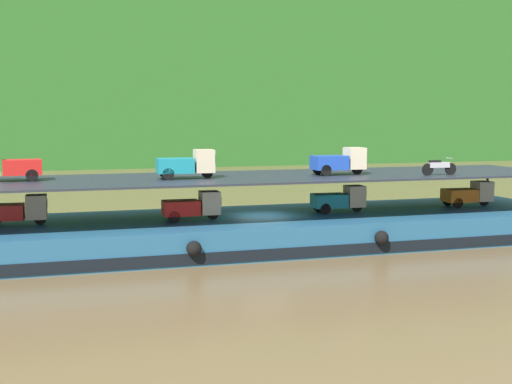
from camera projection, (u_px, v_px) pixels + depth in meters
ground_plane at (263, 245)px, 34.38m from camera, size 400.00×400.00×0.00m
hillside_far_bank at (114, 35)px, 101.32m from camera, size 134.37×39.52×33.06m
cargo_barge at (263, 230)px, 34.28m from camera, size 33.31×8.62×1.50m
cargo_rack at (263, 177)px, 34.01m from camera, size 31.71×7.29×2.00m
mini_truck_lower_stern at (17, 210)px, 30.99m from camera, size 2.79×1.29×1.38m
mini_truck_lower_aft at (192, 206)px, 32.49m from camera, size 2.76×1.23×1.38m
mini_truck_lower_mid at (339, 199)px, 35.26m from camera, size 2.79×1.29×1.38m
mini_truck_lower_fore at (468, 194)px, 37.69m from camera, size 2.79×1.28×1.38m
mini_truck_upper_stern at (9, 166)px, 31.09m from camera, size 2.79×1.29×1.38m
mini_truck_upper_mid at (187, 164)px, 32.41m from camera, size 2.77×1.26×1.38m
mini_truck_upper_fore at (340, 161)px, 34.64m from camera, size 2.75×1.21×1.38m
motorcycle_upper_port at (439, 167)px, 34.43m from camera, size 1.90×0.55×0.87m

